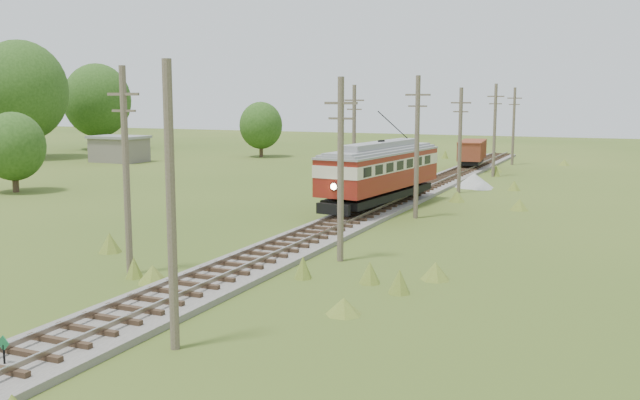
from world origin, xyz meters
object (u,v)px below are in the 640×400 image
at_px(gondola, 472,151).
at_px(gravel_pile, 475,181).
at_px(switch_marker, 4,351).
at_px(streetcar, 381,169).

height_order(gondola, gravel_pile, gondola).
bearing_deg(gondola, switch_marker, -96.31).
bearing_deg(switch_marker, streetcar, 89.64).
bearing_deg(gondola, streetcar, -96.13).
height_order(streetcar, gravel_pile, streetcar).
xyz_separation_m(gondola, gravel_pile, (3.52, -15.40, -1.33)).
distance_m(gondola, gravel_pile, 15.85).
bearing_deg(streetcar, gondola, 96.08).
xyz_separation_m(switch_marker, gondola, (0.20, 61.86, 1.27)).
relative_size(switch_marker, gravel_pile, 0.30).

